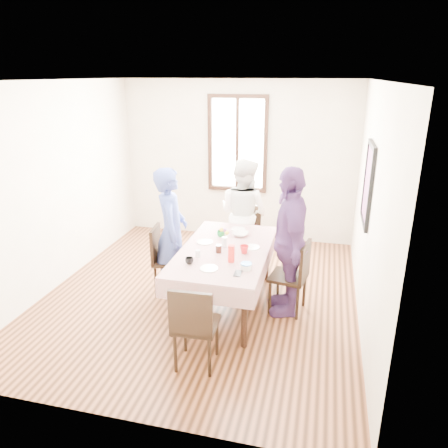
{
  "coord_description": "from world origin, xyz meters",
  "views": [
    {
      "loc": [
        1.48,
        -4.79,
        2.77
      ],
      "look_at": [
        0.37,
        -0.23,
        1.1
      ],
      "focal_mm": 33.94,
      "sensor_mm": 36.0,
      "label": 1
    }
  ],
  "objects": [
    {
      "name": "mug_flag",
      "position": [
        0.62,
        -0.26,
        0.81
      ],
      "size": [
        0.14,
        0.14,
        0.1
      ],
      "primitive_type": "imported",
      "rotation": [
        0.0,
        0.0,
        0.49
      ],
      "color": "red",
      "rests_on": "tablecloth"
    },
    {
      "name": "window_frame",
      "position": [
        0.0,
        2.23,
        1.65
      ],
      "size": [
        1.02,
        0.06,
        1.62
      ],
      "primitive_type": "cube",
      "color": "black",
      "rests_on": "back_wall"
    },
    {
      "name": "dining_table",
      "position": [
        0.37,
        -0.18,
        0.38
      ],
      "size": [
        0.93,
        1.74,
        0.75
      ],
      "primitive_type": "cube",
      "color": "black",
      "rests_on": "ground"
    },
    {
      "name": "juice_carton",
      "position": [
        0.52,
        -0.53,
        0.86
      ],
      "size": [
        0.06,
        0.06,
        0.2
      ],
      "primitive_type": "cube",
      "color": "red",
      "rests_on": "tablecloth"
    },
    {
      "name": "window_pane",
      "position": [
        0.0,
        2.24,
        1.65
      ],
      "size": [
        0.9,
        0.02,
        1.5
      ],
      "primitive_type": "cube",
      "color": "white",
      "rests_on": "back_wall"
    },
    {
      "name": "flower_bunch",
      "position": [
        0.34,
        -0.12,
        0.94
      ],
      "size": [
        0.09,
        0.09,
        0.1
      ],
      "primitive_type": null,
      "color": "yellow",
      "rests_on": "flower_vase"
    },
    {
      "name": "tablecloth",
      "position": [
        0.37,
        -0.18,
        0.76
      ],
      "size": [
        1.05,
        1.86,
        0.01
      ],
      "primitive_type": "cube",
      "color": "#56040D",
      "rests_on": "dining_table"
    },
    {
      "name": "chair_near",
      "position": [
        0.37,
        -1.38,
        0.46
      ],
      "size": [
        0.44,
        0.44,
        0.91
      ],
      "primitive_type": "cube",
      "rotation": [
        0.0,
        0.0,
        0.04
      ],
      "color": "black",
      "rests_on": "ground"
    },
    {
      "name": "person_far",
      "position": [
        0.37,
        0.99,
        0.82
      ],
      "size": [
        0.99,
        0.9,
        1.65
      ],
      "primitive_type": "imported",
      "rotation": [
        0.0,
        0.0,
        2.71
      ],
      "color": "white",
      "rests_on": "ground"
    },
    {
      "name": "person_left",
      "position": [
        -0.39,
        -0.02,
        0.85
      ],
      "size": [
        0.56,
        0.71,
        1.69
      ],
      "primitive_type": "imported",
      "rotation": [
        0.0,
        0.0,
        1.86
      ],
      "color": "#394893",
      "rests_on": "ground"
    },
    {
      "name": "chair_far",
      "position": [
        0.37,
        1.01,
        0.46
      ],
      "size": [
        0.44,
        0.44,
        0.91
      ],
      "primitive_type": "cube",
      "rotation": [
        0.0,
        0.0,
        3.08
      ],
      "color": "black",
      "rests_on": "ground"
    },
    {
      "name": "drinking_glass",
      "position": [
        0.12,
        -0.49,
        0.8
      ],
      "size": [
        0.06,
        0.06,
        0.09
      ],
      "primitive_type": "cylinder",
      "color": "silver",
      "rests_on": "tablecloth"
    },
    {
      "name": "ground",
      "position": [
        0.0,
        0.0,
        0.0
      ],
      "size": [
        4.5,
        4.5,
        0.0
      ],
      "primitive_type": "plane",
      "color": "black",
      "rests_on": "ground"
    },
    {
      "name": "chair_right",
      "position": [
        1.14,
        -0.13,
        0.46
      ],
      "size": [
        0.49,
        0.49,
        0.91
      ],
      "primitive_type": "cube",
      "rotation": [
        0.0,
        0.0,
        1.4
      ],
      "color": "black",
      "rests_on": "ground"
    },
    {
      "name": "plate_near",
      "position": [
        0.33,
        -0.77,
        0.77
      ],
      "size": [
        0.2,
        0.2,
        0.01
      ],
      "primitive_type": "cylinder",
      "color": "white",
      "rests_on": "tablecloth"
    },
    {
      "name": "plate_left",
      "position": [
        0.07,
        -0.05,
        0.77
      ],
      "size": [
        0.2,
        0.2,
        0.01
      ],
      "primitive_type": "cylinder",
      "color": "white",
      "rests_on": "tablecloth"
    },
    {
      "name": "plate_right",
      "position": [
        0.68,
        -0.07,
        0.77
      ],
      "size": [
        0.2,
        0.2,
        0.01
      ],
      "primitive_type": "cylinder",
      "color": "white",
      "rests_on": "tablecloth"
    },
    {
      "name": "mug_green",
      "position": [
        0.22,
        0.2,
        0.8
      ],
      "size": [
        0.13,
        0.13,
        0.08
      ],
      "primitive_type": "imported",
      "rotation": [
        0.0,
        0.0,
        -0.35
      ],
      "color": "#0C7226",
      "rests_on": "tablecloth"
    },
    {
      "name": "right_wall",
      "position": [
        2.0,
        0.0,
        1.35
      ],
      "size": [
        0.0,
        4.5,
        4.5
      ],
      "primitive_type": "plane",
      "rotation": [
        1.57,
        0.0,
        -1.57
      ],
      "color": "beige",
      "rests_on": "ground"
    },
    {
      "name": "art_poster",
      "position": [
        1.98,
        0.3,
        1.55
      ],
      "size": [
        0.04,
        0.76,
        0.96
      ],
      "primitive_type": "cube",
      "color": "red",
      "rests_on": "right_wall"
    },
    {
      "name": "flower_vase",
      "position": [
        0.34,
        -0.12,
        0.82
      ],
      "size": [
        0.06,
        0.06,
        0.12
      ],
      "primitive_type": "cylinder",
      "color": "silver",
      "rests_on": "tablecloth"
    },
    {
      "name": "back_wall",
      "position": [
        0.0,
        2.25,
        1.35
      ],
      "size": [
        4.0,
        0.0,
        4.0
      ],
      "primitive_type": "plane",
      "rotation": [
        1.57,
        0.0,
        0.0
      ],
      "color": "beige",
      "rests_on": "ground"
    },
    {
      "name": "serving_bowl",
      "position": [
        0.46,
        0.29,
        0.79
      ],
      "size": [
        0.22,
        0.22,
        0.05
      ],
      "primitive_type": "imported",
      "rotation": [
        0.0,
        0.0,
        -0.09
      ],
      "color": "white",
      "rests_on": "tablecloth"
    },
    {
      "name": "jam_jar",
      "position": [
        0.32,
        -0.31,
        0.81
      ],
      "size": [
        0.07,
        0.07,
        0.1
      ],
      "primitive_type": "cylinder",
      "color": "black",
      "rests_on": "tablecloth"
    },
    {
      "name": "plate_far",
      "position": [
        0.39,
        0.51,
        0.77
      ],
      "size": [
        0.2,
        0.2,
        0.01
      ],
      "primitive_type": "cylinder",
      "color": "white",
      "rests_on": "tablecloth"
    },
    {
      "name": "smartphone",
      "position": [
        0.66,
        -0.81,
        0.77
      ],
      "size": [
        0.08,
        0.15,
        0.01
      ],
      "primitive_type": "cube",
      "color": "black",
      "rests_on": "tablecloth"
    },
    {
      "name": "mug_black",
      "position": [
        0.08,
        -0.7,
        0.8
      ],
      "size": [
        0.13,
        0.13,
        0.08
      ],
      "primitive_type": "imported",
      "rotation": [
        0.0,
        0.0,
        -0.41
      ],
      "color": "black",
      "rests_on": "tablecloth"
    },
    {
      "name": "butter_lid",
      "position": [
        0.72,
        -0.69,
        0.83
      ],
      "size": [
        0.12,
        0.12,
        0.01
      ],
      "primitive_type": "cylinder",
      "color": "blue",
      "rests_on": "butter_tub"
    },
    {
      "name": "person_right",
      "position": [
        1.12,
        -0.13,
        0.9
      ],
      "size": [
        0.66,
        1.13,
        1.81
      ],
      "primitive_type": "imported",
      "rotation": [
        0.0,
        0.0,
        -1.35
      ],
      "color": "#512F65",
      "rests_on": "ground"
    },
    {
      "name": "chair_left",
      "position": [
        -0.41,
        -0.02,
        0.46
      ],
      "size": [
        0.48,
        0.48,
        0.91
      ],
      "primitive_type": "cube",
      "rotation": [
        0.0,
        0.0,
        -1.43
      ],
      "color": "black",
      "rests_on": "ground"
    },
    {
      "name": "butter_tub",
      "position": [
        0.72,
        -0.69,
        0.79
      ],
      "size": [
        0.13,
        0.13,
        0.06
      ],
      "primitive_type": "cylinder",
      "color": "white",
      "rests_on": "tablecloth"
    }
  ]
}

